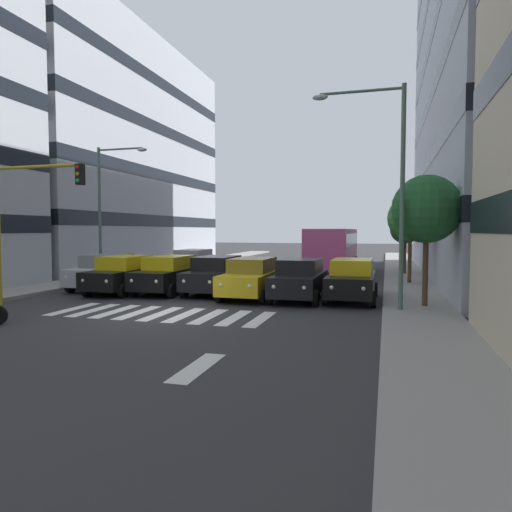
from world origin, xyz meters
name	(u,v)px	position (x,y,z in m)	size (l,w,h in m)	color
ground_plane	(161,314)	(0.00, 0.00, 0.00)	(180.00, 180.00, 0.00)	#2D2D30
sidewalk_left	(426,326)	(-8.71, 0.00, 0.07)	(2.53, 90.00, 0.15)	gray
building_right_block_0	(100,155)	(15.55, -19.34, 9.17)	(11.19, 24.36, 18.34)	#ADB2BC
crosswalk_markings	(161,314)	(0.00, 0.00, 0.00)	(7.65, 2.80, 0.01)	silver
lane_arrow_0	(198,367)	(-3.72, 5.50, 0.00)	(0.50, 2.20, 0.01)	silver
car_0	(352,279)	(-6.19, -4.85, 0.89)	(2.02, 4.44, 1.72)	black
car_1	(300,279)	(-4.07, -4.50, 0.89)	(2.02, 4.44, 1.72)	black
car_2	(252,278)	(-2.00, -4.43, 0.89)	(2.02, 4.44, 1.72)	gold
car_3	(216,275)	(-0.03, -5.31, 0.89)	(2.02, 4.44, 1.72)	black
car_4	(168,274)	(2.18, -4.91, 0.89)	(2.02, 4.44, 1.72)	black
car_5	(124,274)	(4.21, -4.42, 0.89)	(2.02, 4.44, 1.72)	black
car_6	(106,271)	(5.80, -5.36, 0.89)	(2.02, 4.44, 1.72)	#B2B7BC
car_row2_0	(193,263)	(4.04, -11.94, 0.89)	(2.02, 4.44, 1.72)	silver
bus_behind_traffic	(333,246)	(-4.07, -17.15, 1.86)	(2.78, 10.50, 3.00)	#DB5193
traffic_light_gantry	(21,210)	(5.92, -0.11, 3.67)	(4.00, 0.36, 5.50)	#AD991E
street_lamp_left	(387,173)	(-7.54, -2.28, 4.88)	(3.22, 0.28, 7.75)	#4C6B56
street_lamp_right	(107,199)	(7.55, -8.22, 4.67)	(3.08, 0.28, 7.39)	#4C6B56
street_tree_0	(427,209)	(-8.92, -3.38, 3.67)	(2.48, 2.48, 4.77)	#513823
street_tree_1	(410,218)	(-8.74, -11.11, 3.54)	(2.36, 2.36, 4.59)	#513823
street_tree_2	(405,229)	(-8.69, -16.64, 2.99)	(1.91, 1.91, 3.82)	#513823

